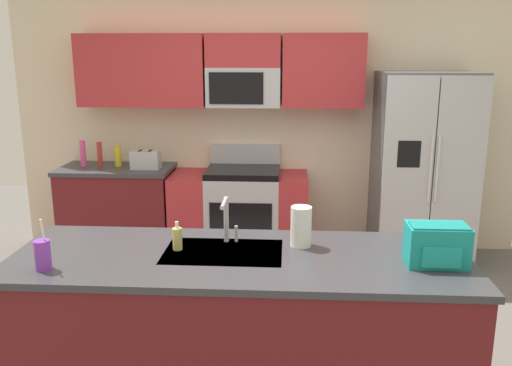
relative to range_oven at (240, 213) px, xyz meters
The scene contains 15 objects.
ground_plane 1.87m from the range_oven, 82.06° to the right, with size 9.00×9.00×0.00m, color #66605B.
kitchen_wall_unit 1.07m from the range_oven, 68.81° to the left, with size 5.20×0.43×2.60m.
back_counter 1.25m from the range_oven, behind, with size 1.13×0.63×0.90m.
range_oven is the anchor object (origin of this frame).
refrigerator 1.84m from the range_oven, ahead, with size 0.90×0.76×1.85m.
island_counter 2.32m from the range_oven, 84.69° to the right, with size 2.59×0.91×0.90m.
toaster 1.08m from the range_oven, behind, with size 0.28×0.16×0.18m.
pepper_mill 1.52m from the range_oven, behind, with size 0.05×0.05×0.25m, color #B2332D.
bottle_yellow 1.36m from the range_oven, behind, with size 0.07×0.07×0.20m, color yellow.
bottle_pink 1.69m from the range_oven, behind, with size 0.06×0.06×0.26m, color #EA4C93.
sink_faucet 2.22m from the range_oven, 86.72° to the right, with size 0.08×0.21×0.28m.
drink_cup_purple 2.76m from the range_oven, 107.20° to the right, with size 0.08×0.08×0.28m.
soap_dispenser 2.31m from the range_oven, 93.89° to the right, with size 0.06×0.06×0.17m.
paper_towel_roll 2.29m from the range_oven, 75.21° to the right, with size 0.12×0.12×0.24m, color white.
backpack 2.77m from the range_oven, 61.62° to the right, with size 0.32×0.22×0.23m.
Camera 1 is at (0.23, -3.32, 2.01)m, focal length 37.14 mm.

